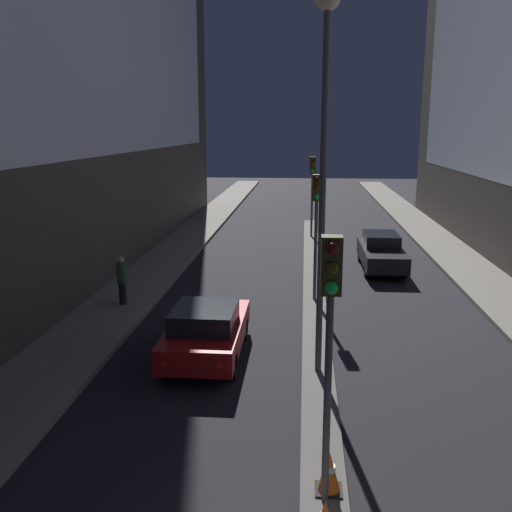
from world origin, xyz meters
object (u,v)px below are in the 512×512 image
at_px(street_lamp, 325,107).
at_px(pedestrian_on_left_sidewalk, 122,279).
at_px(traffic_light_near, 330,312).
at_px(traffic_light_mid, 316,209).
at_px(car_left_lane, 206,330).
at_px(traffic_cone_far, 329,471).
at_px(car_right_lane, 381,252).
at_px(traffic_light_far, 312,178).

relative_size(street_lamp, pedestrian_on_left_sidewalk, 5.42).
bearing_deg(traffic_light_near, traffic_light_mid, 90.00).
bearing_deg(pedestrian_on_left_sidewalk, car_left_lane, -47.80).
xyz_separation_m(traffic_cone_far, car_right_lane, (2.93, 16.32, 0.28)).
relative_size(traffic_light_mid, car_left_lane, 1.03).
distance_m(traffic_light_near, car_right_lane, 17.04).
bearing_deg(traffic_light_far, street_lamp, -90.00).
relative_size(traffic_light_mid, traffic_light_far, 1.00).
xyz_separation_m(street_lamp, car_right_lane, (3.00, 11.40, -5.81)).
distance_m(traffic_light_mid, traffic_light_far, 12.03).
height_order(traffic_light_near, car_right_lane, traffic_light_near).
distance_m(street_lamp, car_right_lane, 13.15).
bearing_deg(car_left_lane, traffic_light_far, 80.14).
relative_size(car_left_lane, pedestrian_on_left_sidewalk, 2.57).
bearing_deg(traffic_light_far, traffic_cone_far, -89.81).
height_order(traffic_cone_far, car_right_lane, car_right_lane).
xyz_separation_m(traffic_light_far, car_left_lane, (-3.00, -17.26, -2.62)).
xyz_separation_m(traffic_light_far, street_lamp, (0.00, -18.18, 3.21)).
bearing_deg(traffic_cone_far, street_lamp, 90.88).
distance_m(traffic_cone_far, car_left_lane, 6.59).
xyz_separation_m(street_lamp, car_left_lane, (-3.00, 0.91, -5.83)).
xyz_separation_m(traffic_light_mid, traffic_cone_far, (0.08, -11.06, -2.89)).
xyz_separation_m(traffic_light_near, traffic_light_mid, (0.00, 11.31, 0.00)).
height_order(traffic_light_mid, traffic_light_far, same).
bearing_deg(car_left_lane, traffic_light_mid, 60.17).
xyz_separation_m(traffic_light_near, traffic_cone_far, (0.08, 0.25, -2.89)).
distance_m(traffic_light_near, traffic_light_far, 23.34).
bearing_deg(street_lamp, pedestrian_on_left_sidewalk, 143.51).
distance_m(traffic_light_mid, car_left_lane, 6.58).
bearing_deg(car_left_lane, car_right_lane, 60.23).
distance_m(traffic_light_near, pedestrian_on_left_sidewalk, 12.25).
relative_size(traffic_cone_far, car_right_lane, 0.15).
relative_size(traffic_light_near, traffic_light_far, 1.00).
xyz_separation_m(car_left_lane, pedestrian_on_left_sidewalk, (-3.60, 3.97, 0.29)).
xyz_separation_m(traffic_light_mid, pedestrian_on_left_sidewalk, (-6.60, -1.26, -2.33)).
relative_size(car_left_lane, car_right_lane, 0.90).
bearing_deg(traffic_light_near, traffic_light_far, 90.00).
height_order(traffic_light_far, traffic_cone_far, traffic_light_far).
height_order(street_lamp, pedestrian_on_left_sidewalk, street_lamp).
xyz_separation_m(traffic_light_near, traffic_light_far, (0.00, 23.34, 0.00)).
bearing_deg(pedestrian_on_left_sidewalk, traffic_light_mid, 10.83).
height_order(street_lamp, traffic_cone_far, street_lamp).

